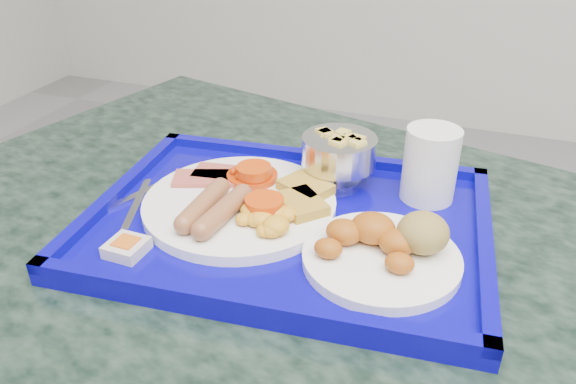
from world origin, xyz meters
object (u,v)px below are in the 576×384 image
at_px(table, 299,346).
at_px(tray, 288,223).
at_px(fruit_bowl, 339,152).
at_px(bread_plate, 387,247).
at_px(juice_cup, 431,162).
at_px(main_plate, 244,202).

bearing_deg(table, tray, 150.62).
bearing_deg(fruit_bowl, table, -95.02).
relative_size(bread_plate, juice_cup, 1.79).
relative_size(tray, main_plate, 2.09).
bearing_deg(tray, table, -29.38).
distance_m(tray, juice_cup, 0.21).
bearing_deg(bread_plate, tray, 161.75).
xyz_separation_m(main_plate, juice_cup, (0.22, 0.12, 0.04)).
bearing_deg(table, bread_plate, -15.86).
height_order(table, tray, tray).
relative_size(tray, fruit_bowl, 5.07).
xyz_separation_m(table, main_plate, (-0.08, 0.01, 0.22)).
relative_size(table, fruit_bowl, 12.63).
bearing_deg(fruit_bowl, tray, -105.97).
relative_size(main_plate, bread_plate, 1.41).
bearing_deg(juice_cup, tray, -143.74).
relative_size(bread_plate, fruit_bowl, 1.72).
bearing_deg(bread_plate, juice_cup, 81.75).
bearing_deg(fruit_bowl, bread_plate, -57.79).
height_order(tray, bread_plate, bread_plate).
bearing_deg(main_plate, bread_plate, -12.79).
height_order(table, fruit_bowl, fruit_bowl).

